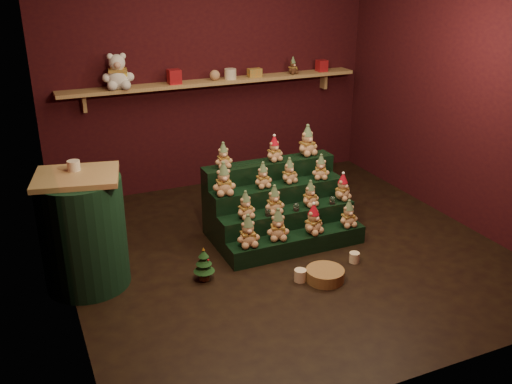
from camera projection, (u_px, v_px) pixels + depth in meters
name	position (u px, v px, depth m)	size (l,w,h in m)	color
ground	(285.00, 249.00, 5.56)	(4.00, 4.00, 0.00)	black
back_wall	(210.00, 70.00, 6.76)	(4.00, 0.10, 2.80)	black
front_wall	(447.00, 188.00, 3.29)	(4.00, 0.10, 2.80)	black
left_wall	(43.00, 136.00, 4.26)	(0.10, 4.00, 2.80)	black
right_wall	(468.00, 89.00, 5.79)	(0.10, 4.00, 2.80)	black
back_shelf	(215.00, 82.00, 6.65)	(3.60, 0.26, 0.24)	tan
riser_tier_front	(297.00, 243.00, 5.48)	(1.40, 0.22, 0.18)	black
riser_tier_midfront	(287.00, 226.00, 5.64)	(1.40, 0.22, 0.36)	black
riser_tier_midback	(278.00, 209.00, 5.79)	(1.40, 0.22, 0.54)	black
riser_tier_back	(269.00, 194.00, 5.94)	(1.40, 0.22, 0.72)	black
teddy_0	(248.00, 231.00, 5.19)	(0.22, 0.19, 0.30)	tan
teddy_1	(278.00, 224.00, 5.32)	(0.21, 0.19, 0.30)	tan
teddy_2	(313.00, 219.00, 5.44)	(0.21, 0.19, 0.29)	tan
teddy_3	(348.00, 214.00, 5.59)	(0.19, 0.17, 0.27)	tan
teddy_4	(245.00, 205.00, 5.34)	(0.19, 0.17, 0.26)	tan
teddy_5	(274.00, 200.00, 5.44)	(0.20, 0.18, 0.27)	tan
teddy_6	(310.00, 194.00, 5.61)	(0.18, 0.16, 0.25)	tan
teddy_7	(343.00, 187.00, 5.75)	(0.19, 0.17, 0.27)	tan
teddy_8	(224.00, 179.00, 5.39)	(0.22, 0.20, 0.31)	tan
teddy_9	(263.00, 175.00, 5.58)	(0.18, 0.16, 0.25)	tan
teddy_10	(289.00, 171.00, 5.70)	(0.18, 0.16, 0.25)	tan
teddy_11	(321.00, 167.00, 5.80)	(0.18, 0.16, 0.25)	tan
teddy_12	(223.00, 155.00, 5.58)	(0.18, 0.16, 0.25)	tan
teddy_13	(274.00, 149.00, 5.77)	(0.18, 0.16, 0.25)	tan
teddy_14	(307.00, 141.00, 5.93)	(0.22, 0.20, 0.31)	tan
snow_globe_a	(268.00, 212.00, 5.41)	(0.06, 0.06, 0.08)	black
snow_globe_b	(296.00, 207.00, 5.52)	(0.06, 0.06, 0.08)	black
snow_globe_c	(332.00, 200.00, 5.68)	(0.06, 0.06, 0.08)	black
side_table	(83.00, 231.00, 4.79)	(0.77, 0.71, 1.02)	tan
table_ornament	(74.00, 166.00, 4.67)	(0.10, 0.10, 0.08)	beige
mini_christmas_tree	(204.00, 264.00, 4.98)	(0.19, 0.19, 0.32)	#473019
mug_left	(300.00, 275.00, 5.00)	(0.11, 0.11, 0.11)	beige
mug_right	(354.00, 257.00, 5.31)	(0.10, 0.10, 0.10)	beige
wicker_basket	(325.00, 275.00, 5.01)	(0.34, 0.34, 0.11)	olive
white_bear	(117.00, 66.00, 6.11)	(0.34, 0.31, 0.48)	white
brown_bear	(293.00, 66.00, 6.95)	(0.14, 0.13, 0.20)	#462917
gift_tin_red_a	(174.00, 77.00, 6.41)	(0.14, 0.14, 0.16)	#B01B22
gift_tin_cream	(230.00, 74.00, 6.67)	(0.14, 0.14, 0.12)	beige
gift_tin_red_b	(322.00, 66.00, 7.12)	(0.12, 0.12, 0.14)	#B01B22
shelf_plush_ball	(215.00, 75.00, 6.60)	(0.12, 0.12, 0.12)	tan
scarf_gift_box	(255.00, 73.00, 6.79)	(0.16, 0.10, 0.10)	orange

